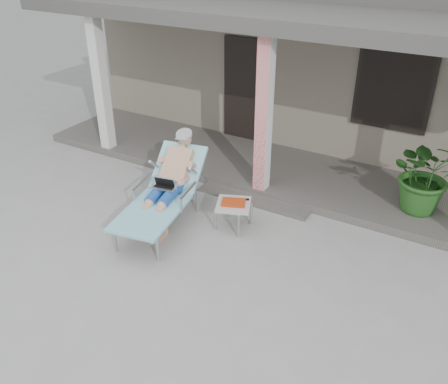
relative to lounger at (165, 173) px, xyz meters
The scene contains 8 objects.
ground 1.42m from the lounger, 36.01° to the right, with size 60.00×60.00×0.00m, color #9E9E99.
house 5.95m from the lounger, 80.92° to the left, with size 10.40×5.40×3.30m.
porch_deck 2.62m from the lounger, 68.20° to the left, with size 10.00×2.00×0.15m, color #605B56.
porch_overhang 3.13m from the lounger, 67.73° to the left, with size 10.00×2.30×2.85m.
porch_step 1.70m from the lounger, 51.64° to the left, with size 2.00×0.30×0.07m, color #605B56.
lounger is the anchor object (origin of this frame).
side_table 1.16m from the lounger, 18.38° to the left, with size 0.67×0.67×0.46m.
potted_palm 4.06m from the lounger, 31.18° to the left, with size 1.12×0.97×1.25m, color #26591E.
Camera 1 is at (3.08, -4.46, 4.15)m, focal length 38.00 mm.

